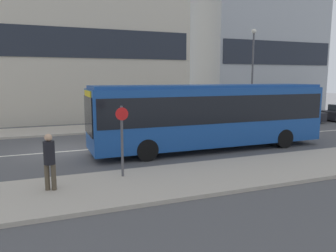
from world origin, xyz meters
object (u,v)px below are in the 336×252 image
at_px(city_bus, 210,112).
at_px(parked_car_1, 297,115).
at_px(pedestrian_near_stop, 49,158).
at_px(bus_stop_sign, 122,135).
at_px(parked_car_0, 241,118).
at_px(street_lamp, 253,66).

height_order(city_bus, parked_car_1, city_bus).
xyz_separation_m(pedestrian_near_stop, bus_stop_sign, (2.40, 0.57, 0.45)).
relative_size(parked_car_0, pedestrian_near_stop, 2.56).
distance_m(bus_stop_sign, street_lamp, 16.84).
relative_size(parked_car_1, street_lamp, 0.61).
bearing_deg(parked_car_1, bus_stop_sign, -150.88).
bearing_deg(city_bus, bus_stop_sign, -143.15).
distance_m(parked_car_1, pedestrian_near_stop, 20.58).
bearing_deg(bus_stop_sign, parked_car_0, 39.45).
bearing_deg(street_lamp, bus_stop_sign, -140.62).
bearing_deg(pedestrian_near_stop, parked_car_1, 46.90).
height_order(pedestrian_near_stop, street_lamp, street_lamp).
relative_size(pedestrian_near_stop, bus_stop_sign, 0.71).
xyz_separation_m(parked_car_0, street_lamp, (2.01, 1.63, 3.78)).
xyz_separation_m(city_bus, street_lamp, (7.59, 7.20, 2.58)).
xyz_separation_m(pedestrian_near_stop, street_lamp, (15.23, 11.10, 3.29)).
height_order(parked_car_1, street_lamp, street_lamp).
bearing_deg(parked_car_0, parked_car_1, -0.55).
bearing_deg(parked_car_0, pedestrian_near_stop, -144.37).
height_order(pedestrian_near_stop, bus_stop_sign, bus_stop_sign).
bearing_deg(bus_stop_sign, street_lamp, 39.38).
distance_m(parked_car_0, parked_car_1, 5.07).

